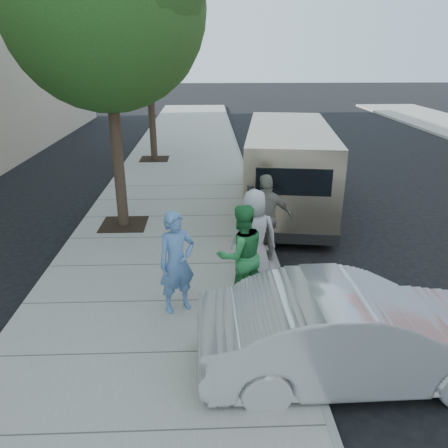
{
  "coord_description": "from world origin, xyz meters",
  "views": [
    {
      "loc": [
        -0.06,
        -8.56,
        4.48
      ],
      "look_at": [
        0.29,
        -0.07,
        1.1
      ],
      "focal_mm": 35.0,
      "sensor_mm": 36.0,
      "label": 1
    }
  ],
  "objects": [
    {
      "name": "tree_far",
      "position": [
        -2.25,
        10.0,
        4.88
      ],
      "size": [
        3.92,
        3.8,
        6.49
      ],
      "color": "black",
      "rests_on": "sidewalk"
    },
    {
      "name": "curb_face",
      "position": [
        1.44,
        0.0,
        0.07
      ],
      "size": [
        0.12,
        60.0,
        0.16
      ],
      "primitive_type": "cube",
      "color": "gray",
      "rests_on": "ground"
    },
    {
      "name": "person_green_shirt",
      "position": [
        0.53,
        -1.55,
        1.09
      ],
      "size": [
        1.11,
        0.99,
        1.88
      ],
      "primitive_type": "imported",
      "rotation": [
        0.0,
        0.0,
        3.5
      ],
      "color": "#2C8843",
      "rests_on": "sidewalk"
    },
    {
      "name": "person_striped_polo",
      "position": [
        1.2,
        0.16,
        1.12
      ],
      "size": [
        1.21,
        0.68,
        1.94
      ],
      "primitive_type": "imported",
      "rotation": [
        0.0,
        0.0,
        3.33
      ],
      "color": "gray",
      "rests_on": "sidewalk"
    },
    {
      "name": "person_officer",
      "position": [
        -0.6,
        -1.77,
        1.07
      ],
      "size": [
        0.8,
        0.71,
        1.85
      ],
      "primitive_type": "imported",
      "rotation": [
        0.0,
        0.0,
        0.49
      ],
      "color": "#5883BB",
      "rests_on": "sidewalk"
    },
    {
      "name": "person_gray_shirt",
      "position": [
        0.85,
        -0.69,
        1.09
      ],
      "size": [
        0.93,
        0.62,
        1.87
      ],
      "primitive_type": "imported",
      "rotation": [
        0.0,
        0.0,
        3.17
      ],
      "color": "#AEAFB1",
      "rests_on": "sidewalk"
    },
    {
      "name": "parking_meter",
      "position": [
        1.01,
        0.92,
        1.23
      ],
      "size": [
        0.33,
        0.21,
        1.5
      ],
      "rotation": [
        0.0,
        0.0,
        0.35
      ],
      "color": "gray",
      "rests_on": "sidewalk"
    },
    {
      "name": "van",
      "position": [
        2.32,
        3.91,
        1.32
      ],
      "size": [
        3.09,
        6.93,
        2.49
      ],
      "rotation": [
        0.0,
        0.0,
        -0.14
      ],
      "color": "#C4AD8C",
      "rests_on": "ground"
    },
    {
      "name": "ground",
      "position": [
        0.0,
        0.0,
        0.0
      ],
      "size": [
        120.0,
        120.0,
        0.0
      ],
      "primitive_type": "plane",
      "color": "black",
      "rests_on": "ground"
    },
    {
      "name": "sedan",
      "position": [
        2.0,
        -3.44,
        0.73
      ],
      "size": [
        4.48,
        1.65,
        1.47
      ],
      "primitive_type": "imported",
      "rotation": [
        0.0,
        0.0,
        1.59
      ],
      "color": "silver",
      "rests_on": "ground"
    },
    {
      "name": "sidewalk",
      "position": [
        -1.0,
        0.0,
        0.07
      ],
      "size": [
        5.0,
        60.0,
        0.15
      ],
      "primitive_type": "cube",
      "color": "gray",
      "rests_on": "ground"
    }
  ]
}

